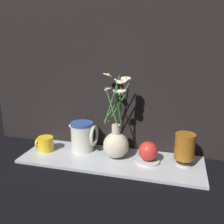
# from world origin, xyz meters

# --- Properties ---
(ground_plane) EXTENTS (6.00, 6.00, 0.00)m
(ground_plane) POSITION_xyz_m (0.00, 0.00, 0.00)
(ground_plane) COLOR black
(shelf) EXTENTS (0.78, 0.25, 0.01)m
(shelf) POSITION_xyz_m (0.00, 0.00, 0.01)
(shelf) COLOR #B2B7BC
(shelf) RESTS_ON ground_plane
(backdrop_wall) EXTENTS (1.28, 0.02, 1.10)m
(backdrop_wall) POSITION_xyz_m (0.00, 0.14, 0.55)
(backdrop_wall) COLOR black
(backdrop_wall) RESTS_ON ground_plane
(vase_with_flowers) EXTENTS (0.14, 0.21, 0.36)m
(vase_with_flowers) POSITION_xyz_m (0.02, 0.02, 0.09)
(vase_with_flowers) COLOR beige
(vase_with_flowers) RESTS_ON shelf
(yellow_mug) EXTENTS (0.08, 0.07, 0.07)m
(yellow_mug) POSITION_xyz_m (-0.31, -0.00, 0.04)
(yellow_mug) COLOR yellow
(yellow_mug) RESTS_ON shelf
(ceramic_pitcher) EXTENTS (0.13, 0.10, 0.14)m
(ceramic_pitcher) POSITION_xyz_m (-0.15, 0.05, 0.09)
(ceramic_pitcher) COLOR beige
(ceramic_pitcher) RESTS_ON shelf
(tea_glass) EXTENTS (0.08, 0.08, 0.13)m
(tea_glass) POSITION_xyz_m (0.30, 0.02, 0.09)
(tea_glass) COLOR silver
(tea_glass) RESTS_ON shelf
(saucer_plate) EXTENTS (0.10, 0.10, 0.01)m
(saucer_plate) POSITION_xyz_m (0.16, 0.01, 0.02)
(saucer_plate) COLOR silver
(saucer_plate) RESTS_ON shelf
(orange_fruit) EXTENTS (0.08, 0.08, 0.09)m
(orange_fruit) POSITION_xyz_m (0.16, 0.01, 0.06)
(orange_fruit) COLOR red
(orange_fruit) RESTS_ON saucer_plate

